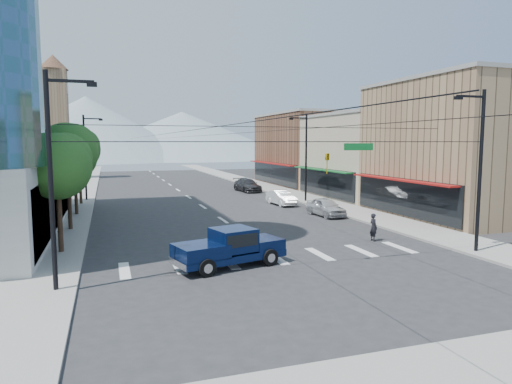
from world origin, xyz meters
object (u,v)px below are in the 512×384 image
at_px(parked_car_far, 247,185).
at_px(parked_car_near, 326,207).
at_px(pedestrian, 373,227).
at_px(parked_car_mid, 281,198).
at_px(pickup_truck, 229,247).

bearing_deg(parked_car_far, parked_car_near, -92.43).
relative_size(pedestrian, parked_car_mid, 0.40).
height_order(parked_car_mid, parked_car_far, parked_car_far).
distance_m(parked_car_near, parked_car_far, 20.28).
distance_m(pickup_truck, parked_car_far, 34.73).
bearing_deg(pickup_truck, parked_car_mid, 47.06).
bearing_deg(pickup_truck, parked_car_near, 32.18).
height_order(parked_car_near, parked_car_far, parked_car_far).
bearing_deg(parked_car_far, pedestrian, -96.08).
bearing_deg(parked_car_mid, parked_car_near, -86.25).
bearing_deg(pedestrian, pickup_truck, 104.39).
distance_m(pickup_truck, pedestrian, 10.54).
xyz_separation_m(pickup_truck, pedestrian, (10.12, 2.96, -0.12)).
bearing_deg(parked_car_mid, pickup_truck, -122.72).
relative_size(pedestrian, parked_car_near, 0.39).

